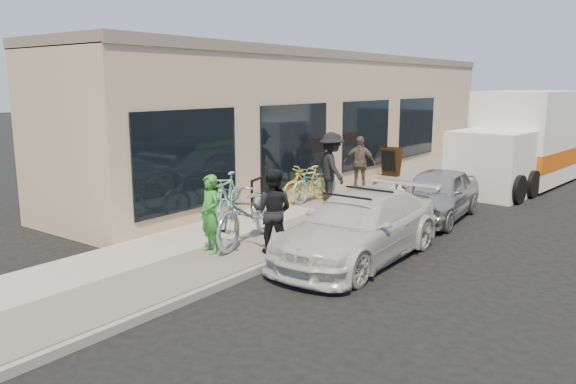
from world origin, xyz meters
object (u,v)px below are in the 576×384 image
Objects in this scene: sandwich_board at (391,162)px; cruiser_bike_b at (315,183)px; bike_rack at (257,193)px; cruiser_bike_c at (307,184)px; sedan_silver at (436,194)px; tandem_bike at (248,211)px; cruiser_bike_a at (227,198)px; bystander_b at (359,164)px; man_standing at (273,211)px; sedan_white at (359,227)px; moving_truck at (521,144)px; bystander_a at (332,168)px; woman_rider at (210,214)px.

sandwich_board is 0.52× the size of cruiser_bike_b.
cruiser_bike_c is (-0.02, 2.12, -0.08)m from bike_rack.
sedan_silver is 5.10m from tandem_bike.
cruiser_bike_c is (0.17, 2.96, -0.08)m from cruiser_bike_a.
cruiser_bike_b is (0.10, 2.30, -0.06)m from bike_rack.
sedan_silver is 2.22× the size of bystander_b.
tandem_bike reaches higher than bike_rack.
bystander_b is at bearing 98.40° from cruiser_bike_c.
man_standing reaches higher than bike_rack.
sedan_white is 1.20× the size of sedan_silver.
moving_truck is 7.71m from cruiser_bike_c.
bystander_a is at bearing 75.87° from bike_rack.
cruiser_bike_b is 1.97m from bystander_b.
woman_rider is 0.79× the size of cruiser_bike_b.
woman_rider reaches higher than cruiser_bike_c.
sedan_silver is 2.27× the size of man_standing.
sedan_white reaches higher than sedan_silver.
sedan_white is at bearing 164.18° from bystander_a.
sandwich_board is 0.22× the size of sedan_white.
cruiser_bike_b is 1.15× the size of bystander_b.
bystander_a is at bearing -109.96° from moving_truck.
moving_truck is 3.39× the size of bystander_a.
tandem_bike reaches higher than cruiser_bike_c.
man_standing is 0.85× the size of bystander_a.
woman_rider is at bearing -96.84° from moving_truck.
cruiser_bike_a is (-3.55, 0.23, 0.08)m from sedan_white.
man_standing is at bearing -94.76° from bystander_b.
cruiser_bike_c is at bearing -119.80° from cruiser_bike_b.
moving_truck reaches higher than sandwich_board.
woman_rider reaches higher than sedan_white.
tandem_bike is at bearing 98.65° from woman_rider.
cruiser_bike_a reaches higher than cruiser_bike_c.
cruiser_bike_b is (-1.21, 4.14, -0.14)m from tandem_bike.
tandem_bike is at bearing -40.12° from man_standing.
sandwich_board is 3.07m from bystander_b.
cruiser_bike_a is (-3.82, -9.71, -0.63)m from moving_truck.
sandwich_board is at bearing -151.70° from moving_truck.
cruiser_bike_b is (0.29, 3.14, -0.07)m from cruiser_bike_a.
sandwich_board is at bearing 67.16° from cruiser_bike_a.
cruiser_bike_a is 3.30m from bystander_a.
cruiser_bike_a is 2.97m from cruiser_bike_c.
sedan_white reaches higher than cruiser_bike_c.
cruiser_bike_a reaches higher than sedan_silver.
man_standing reaches higher than sedan_white.
woman_rider is 2.36m from cruiser_bike_a.
sedan_silver is 3.37m from cruiser_bike_c.
woman_rider is at bearing -112.25° from tandem_bike.
bystander_b is at bearing 150.01° from sedan_silver.
bystander_b is (-0.83, 7.00, 0.08)m from woman_rider.
cruiser_bike_c is at bearing 94.39° from tandem_bike.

